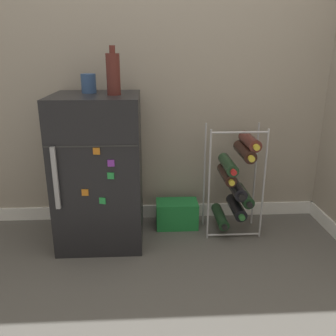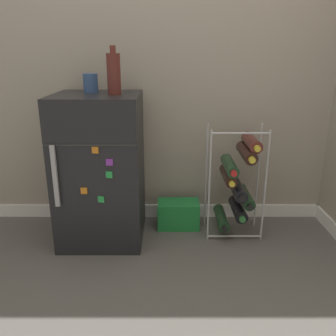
{
  "view_description": "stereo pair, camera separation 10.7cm",
  "coord_description": "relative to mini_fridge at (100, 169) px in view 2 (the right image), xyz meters",
  "views": [
    {
      "loc": [
        -0.22,
        -1.67,
        1.13
      ],
      "look_at": [
        -0.11,
        0.39,
        0.45
      ],
      "focal_mm": 38.0,
      "sensor_mm": 36.0,
      "label": 1
    },
    {
      "loc": [
        -0.11,
        -1.67,
        1.13
      ],
      "look_at": [
        -0.11,
        0.39,
        0.45
      ],
      "focal_mm": 38.0,
      "sensor_mm": 36.0,
      "label": 2
    }
  ],
  "objects": [
    {
      "name": "ground_plane",
      "position": [
        0.52,
        -0.37,
        -0.45
      ],
      "size": [
        14.0,
        14.0,
        0.0
      ],
      "primitive_type": "plane",
      "color": "#56544F"
    },
    {
      "name": "mini_fridge",
      "position": [
        0.0,
        0.0,
        0.0
      ],
      "size": [
        0.5,
        0.51,
        0.9
      ],
      "color": "black",
      "rests_on": "ground_plane"
    },
    {
      "name": "fridge_top_bottle",
      "position": [
        0.11,
        -0.03,
        0.56
      ],
      "size": [
        0.08,
        0.08,
        0.26
      ],
      "color": "#56231E",
      "rests_on": "mini_fridge"
    },
    {
      "name": "fridge_top_cup",
      "position": [
        -0.04,
        0.08,
        0.5
      ],
      "size": [
        0.08,
        0.08,
        0.11
      ],
      "color": "#335184",
      "rests_on": "mini_fridge"
    },
    {
      "name": "wall_back",
      "position": [
        0.52,
        0.31,
        0.79
      ],
      "size": [
        6.91,
        0.07,
        2.5
      ],
      "color": "#9E9384",
      "rests_on": "ground_plane"
    },
    {
      "name": "wine_rack",
      "position": [
        0.84,
        0.04,
        -0.09
      ],
      "size": [
        0.35,
        0.32,
        0.7
      ],
      "color": "#B2B2B7",
      "rests_on": "ground_plane"
    },
    {
      "name": "soda_box",
      "position": [
        0.48,
        0.12,
        -0.36
      ],
      "size": [
        0.27,
        0.16,
        0.18
      ],
      "color": "#1E7F38",
      "rests_on": "ground_plane"
    }
  ]
}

